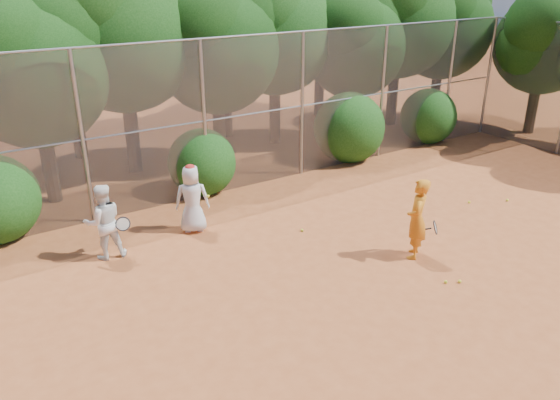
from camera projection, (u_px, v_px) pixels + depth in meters
ground at (396, 285)px, 10.35m from camera, size 80.00×80.00×0.00m
fence_back at (235, 114)px, 14.11m from camera, size 20.05×0.09×4.03m
tree_2 at (33, 59)px, 12.76m from camera, size 3.99×3.47×5.47m
tree_3 at (121, 15)px, 14.47m from camera, size 4.89×4.26×6.70m
tree_4 at (216, 36)px, 15.50m from camera, size 4.19×3.64×5.73m
tree_5 at (275, 19)px, 17.26m from camera, size 4.51×3.92×6.17m
tree_6 at (356, 36)px, 17.95m from camera, size 3.86×3.36×5.29m
tree_7 at (400, 6)px, 19.36m from camera, size 4.77×4.14×6.53m
tree_8 at (444, 18)px, 20.30m from camera, size 4.25×3.70×5.82m
tree_10 at (61, 2)px, 15.58m from camera, size 5.15×4.48×7.06m
tree_11 at (224, 13)px, 17.95m from camera, size 4.64×4.03×6.35m
tree_13 at (546, 34)px, 18.59m from camera, size 3.86×3.36×5.29m
bush_1 at (202, 159)px, 14.36m from camera, size 1.80×1.80×1.80m
bush_2 at (349, 124)px, 16.78m from camera, size 2.20×2.20×2.20m
bush_3 at (429, 114)px, 18.58m from camera, size 1.90×1.90×1.90m
player_yellow at (417, 219)px, 11.07m from camera, size 0.88×0.72×1.71m
player_teen at (192, 198)px, 12.21m from camera, size 0.91×0.77×1.60m
player_white at (104, 222)px, 11.07m from camera, size 0.90×0.79×1.61m
ball_0 at (423, 232)px, 12.36m from camera, size 0.07×0.07×0.07m
ball_1 at (469, 202)px, 13.93m from camera, size 0.07×0.07×0.07m
ball_2 at (460, 281)px, 10.42m from camera, size 0.07×0.07×0.07m
ball_3 at (507, 200)px, 14.04m from camera, size 0.07×0.07×0.07m
ball_4 at (446, 282)px, 10.40m from camera, size 0.07×0.07×0.07m
ball_5 at (417, 201)px, 13.99m from camera, size 0.07×0.07×0.07m
ball_6 at (302, 230)px, 12.44m from camera, size 0.07×0.07×0.07m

